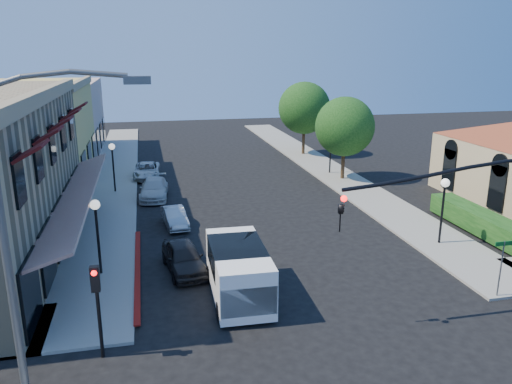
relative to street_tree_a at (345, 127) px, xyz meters
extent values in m
plane|color=black|center=(-8.80, -22.00, -4.19)|extent=(120.00, 120.00, 0.00)
cube|color=gray|center=(-17.55, 5.00, -4.13)|extent=(3.50, 50.00, 0.12)
cube|color=gray|center=(-0.05, 5.00, -4.13)|extent=(3.50, 50.00, 0.12)
cube|color=maroon|center=(-15.70, -14.00, -4.19)|extent=(0.25, 10.00, 0.06)
cube|color=tan|center=(-19.45, -11.00, 3.61)|extent=(0.50, 18.20, 0.60)
cube|color=#561416|center=(-18.40, -11.00, -1.14)|extent=(1.75, 17.00, 0.67)
cube|color=#4A0E0F|center=(-18.75, -18.00, 2.36)|extent=(1.02, 1.50, 0.60)
cube|color=#4A0E0F|center=(-18.75, -14.60, 2.36)|extent=(1.02, 1.50, 0.60)
cube|color=#4A0E0F|center=(-18.75, -11.20, 2.36)|extent=(1.02, 1.50, 0.60)
cube|color=#4A0E0F|center=(-18.75, -7.80, 2.36)|extent=(1.02, 1.50, 0.60)
cube|color=#4A0E0F|center=(-18.75, -4.40, 2.36)|extent=(1.02, 1.50, 0.60)
cube|color=black|center=(-19.25, -18.50, -2.59)|extent=(0.12, 2.60, 2.60)
cube|color=black|center=(-19.25, -15.10, -2.59)|extent=(0.12, 2.60, 2.60)
cube|color=black|center=(-19.25, -11.70, -2.59)|extent=(0.12, 2.60, 2.60)
cube|color=black|center=(-19.25, -8.30, -2.59)|extent=(0.12, 2.60, 2.60)
cube|color=black|center=(-19.25, -4.90, -2.59)|extent=(0.12, 2.60, 2.60)
cube|color=#E2C965|center=(-24.30, 4.00, -0.39)|extent=(10.00, 12.00, 7.60)
cube|color=tan|center=(-24.30, 16.00, -0.69)|extent=(10.00, 12.00, 7.00)
cube|color=black|center=(5.65, -10.50, -2.39)|extent=(0.12, 1.40, 2.80)
cube|color=black|center=(5.65, -5.50, -2.39)|extent=(0.12, 1.40, 2.80)
cube|color=#123C11|center=(2.90, -13.00, -4.19)|extent=(1.40, 8.00, 1.10)
cylinder|color=#372616|center=(0.00, 0.00, -3.14)|extent=(0.28, 0.28, 2.10)
sphere|color=#123C11|center=(0.00, 0.00, 0.01)|extent=(4.56, 4.56, 4.56)
cylinder|color=#372616|center=(0.00, 10.00, -3.06)|extent=(0.28, 0.28, 2.27)
sphere|color=#123C11|center=(0.00, 10.00, 0.36)|extent=(4.94, 4.94, 4.94)
cylinder|color=black|center=(-4.70, -20.50, 1.41)|extent=(7.80, 0.14, 0.14)
imported|color=black|center=(-8.60, -20.50, 0.51)|extent=(0.20, 0.16, 1.00)
sphere|color=#FF0C0C|center=(-8.60, -20.68, 0.81)|extent=(0.22, 0.22, 0.22)
cylinder|color=black|center=(-16.80, -20.50, -2.69)|extent=(0.12, 0.12, 3.00)
cube|color=black|center=(-16.80, -20.65, -1.29)|extent=(0.28, 0.22, 0.85)
sphere|color=#FF0C0C|center=(-16.80, -20.77, -1.04)|extent=(0.18, 0.18, 0.18)
cylinder|color=#595B5E|center=(-18.30, -24.00, 0.31)|extent=(0.20, 0.20, 9.00)
cylinder|color=#595B5E|center=(-16.80, -24.00, 5.06)|extent=(3.00, 0.12, 0.12)
cube|color=#595B5E|center=(-15.10, -24.00, 4.96)|extent=(0.60, 0.25, 0.18)
cylinder|color=#595B5E|center=(-1.30, -19.80, -2.94)|extent=(0.06, 0.06, 2.50)
cube|color=#0C591E|center=(-1.30, -19.80, -1.79)|extent=(0.80, 0.04, 0.18)
cylinder|color=black|center=(-17.30, -14.00, -2.59)|extent=(0.12, 0.12, 3.20)
sphere|color=white|center=(-17.30, -14.00, -0.84)|extent=(0.44, 0.44, 0.44)
cylinder|color=black|center=(-17.30, 0.00, -2.59)|extent=(0.12, 0.12, 3.20)
sphere|color=white|center=(-17.30, 0.00, -0.84)|extent=(0.44, 0.44, 0.44)
cylinder|color=black|center=(-0.30, -14.00, -2.59)|extent=(0.12, 0.12, 3.20)
sphere|color=white|center=(-0.30, -14.00, -0.84)|extent=(0.44, 0.44, 0.44)
cylinder|color=black|center=(-0.30, 2.00, -2.59)|extent=(0.12, 0.12, 3.20)
sphere|color=white|center=(-0.30, 2.00, -0.84)|extent=(0.44, 0.44, 0.44)
cube|color=white|center=(-11.62, -17.41, -3.02)|extent=(2.27, 4.99, 2.02)
cube|color=white|center=(-11.68, -19.54, -3.13)|extent=(2.09, 0.73, 1.12)
cube|color=black|center=(-11.67, -19.15, -2.57)|extent=(1.91, 0.17, 1.01)
cube|color=black|center=(-11.61, -17.07, -2.51)|extent=(2.23, 2.97, 1.01)
cylinder|color=black|center=(-12.62, -19.06, -3.82)|extent=(0.30, 0.75, 0.74)
cylinder|color=black|center=(-12.53, -15.70, -3.82)|extent=(0.30, 0.75, 0.74)
cylinder|color=black|center=(-10.72, -19.12, -3.82)|extent=(0.30, 0.75, 0.74)
cylinder|color=black|center=(-10.62, -15.76, -3.82)|extent=(0.30, 0.75, 0.74)
imported|color=black|center=(-13.60, -14.31, -3.52)|extent=(2.08, 4.12, 1.35)
imported|color=#AAADAF|center=(-13.60, -8.08, -3.65)|extent=(1.52, 3.40, 1.08)
imported|color=silver|center=(-14.61, -1.90, -3.55)|extent=(2.18, 4.59, 1.29)
imported|color=#B8BCBE|center=(-15.00, 4.00, -3.60)|extent=(2.25, 4.41, 1.19)
camera|label=1|loc=(-15.01, -35.69, 5.58)|focal=35.00mm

